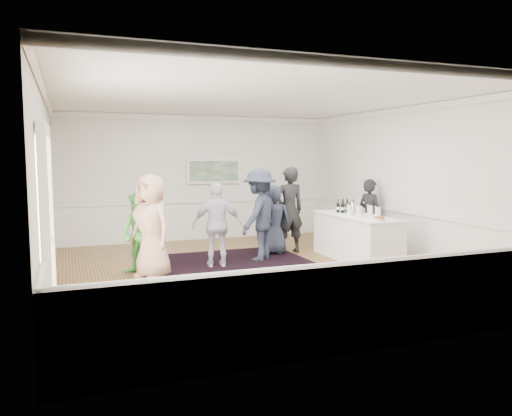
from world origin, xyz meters
name	(u,v)px	position (x,y,z in m)	size (l,w,h in m)	color
floor	(253,272)	(0.00, 0.00, 0.00)	(8.00, 8.00, 0.00)	brown
ceiling	(252,99)	(0.00, 0.00, 3.20)	(7.00, 8.00, 0.02)	white
wall_left	(46,192)	(-3.50, 0.00, 1.60)	(0.02, 8.00, 3.20)	white
wall_right	(410,183)	(3.50, 0.00, 1.60)	(0.02, 8.00, 3.20)	white
wall_back	(199,178)	(0.00, 4.00, 1.60)	(7.00, 0.02, 3.20)	white
wall_front	(380,209)	(0.00, -4.00, 1.60)	(7.00, 0.02, 3.20)	white
wainscoting	(253,246)	(0.00, 0.00, 0.50)	(7.00, 8.00, 1.00)	white
mirror	(51,176)	(-3.45, 1.30, 1.80)	(0.05, 1.25, 1.85)	gold
doorway	(46,217)	(-3.45, -1.90, 1.42)	(0.10, 1.78, 2.56)	white
landscape_painting	(214,171)	(0.40, 3.95, 1.78)	(1.44, 0.06, 0.66)	white
area_rug	(243,271)	(-0.15, 0.12, 0.01)	(3.23, 4.25, 0.02)	black
serving_table	(356,237)	(2.44, 0.32, 0.47)	(0.88, 2.32, 0.94)	white
bartender	(370,215)	(3.20, 0.98, 0.83)	(0.60, 0.40, 1.65)	black
guest_tan	(151,227)	(-1.83, 0.24, 0.93)	(0.91, 0.59, 1.85)	tan
guest_green	(140,234)	(-1.98, 0.53, 0.75)	(0.73, 0.57, 1.51)	#4EB046
guest_lilac	(218,225)	(-0.47, 0.68, 0.83)	(0.97, 0.41, 1.66)	#BDB4CA
guest_dark_a	(260,215)	(0.53, 1.01, 0.95)	(1.23, 0.71, 1.91)	#212737
guest_dark_b	(289,210)	(1.45, 1.55, 0.96)	(0.70, 0.46, 1.93)	black
guest_navy	(273,220)	(1.04, 1.48, 0.77)	(0.75, 0.49, 1.54)	#212737
wine_bottles	(345,205)	(2.47, 0.83, 1.09)	(0.39, 0.19, 0.31)	black
juice_pitchers	(364,211)	(2.43, 0.04, 1.06)	(0.44, 0.70, 0.24)	#5DAF3E
ice_bucket	(354,208)	(2.52, 0.55, 1.05)	(0.26, 0.26, 0.24)	silver
nut_bowl	(380,219)	(2.38, -0.57, 0.98)	(0.23, 0.23, 0.07)	white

